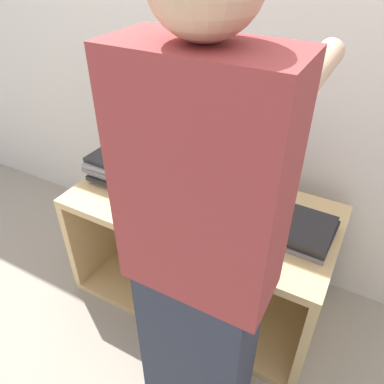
# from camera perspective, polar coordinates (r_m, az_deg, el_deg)

# --- Properties ---
(ground_plane) EXTENTS (12.00, 12.00, 0.00)m
(ground_plane) POSITION_cam_1_polar(r_m,az_deg,el_deg) (1.93, -3.20, -20.86)
(ground_plane) COLOR #9E9384
(wall_back) EXTENTS (8.00, 0.05, 2.40)m
(wall_back) POSITION_cam_1_polar(r_m,az_deg,el_deg) (1.75, 8.39, 21.81)
(wall_back) COLOR silver
(wall_back) RESTS_ON ground_plane
(cart) EXTENTS (1.20, 0.60, 0.59)m
(cart) POSITION_cam_1_polar(r_m,az_deg,el_deg) (1.91, 2.21, -7.84)
(cart) COLOR tan
(cart) RESTS_ON ground_plane
(laptop_open) EXTENTS (0.36, 0.30, 0.25)m
(laptop_open) POSITION_cam_1_polar(r_m,az_deg,el_deg) (1.68, 2.28, 0.52)
(laptop_open) COLOR gray
(laptop_open) RESTS_ON cart
(laptop_stack_left) EXTENTS (0.38, 0.25, 0.13)m
(laptop_stack_left) POSITION_cam_1_polar(r_m,az_deg,el_deg) (1.81, -9.47, 3.47)
(laptop_stack_left) COLOR gray
(laptop_stack_left) RESTS_ON cart
(laptop_stack_right) EXTENTS (0.37, 0.26, 0.06)m
(laptop_stack_right) POSITION_cam_1_polar(r_m,az_deg,el_deg) (1.55, 14.29, -4.92)
(laptop_stack_right) COLOR gray
(laptop_stack_right) RESTS_ON cart
(person) EXTENTS (0.40, 0.53, 1.65)m
(person) POSITION_cam_1_polar(r_m,az_deg,el_deg) (1.06, 1.44, -11.51)
(person) COLOR #2D3342
(person) RESTS_ON ground_plane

